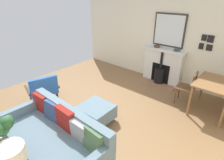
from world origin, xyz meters
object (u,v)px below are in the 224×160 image
object	(u,v)px
sofa	(55,139)
dining_table	(215,87)
fireplace	(162,67)
ottoman	(96,112)
table_lamp_far_end	(11,155)
mantel_bowl_far	(177,50)
mantel_bowl_near	(157,46)
dining_chair_near_fireplace	(189,86)
armchair_accent	(43,89)

from	to	relation	value
sofa	dining_table	bearing A→B (deg)	152.36
fireplace	dining_table	xyz separation A→B (m)	(0.71, 1.56, 0.18)
ottoman	table_lamp_far_end	world-z (taller)	table_lamp_far_end
sofa	dining_table	xyz separation A→B (m)	(-2.97, 1.56, 0.29)
fireplace	ottoman	xyz separation A→B (m)	(2.63, -0.14, -0.23)
mantel_bowl_far	mantel_bowl_near	bearing A→B (deg)	-90.00
mantel_bowl_near	dining_chair_near_fireplace	size ratio (longest dim) A/B	0.20
sofa	mantel_bowl_near	bearing A→B (deg)	-175.82
mantel_bowl_far	dining_table	xyz separation A→B (m)	(0.75, 1.23, -0.40)
mantel_bowl_far	dining_chair_near_fireplace	world-z (taller)	mantel_bowl_far
mantel_bowl_far	sofa	size ratio (longest dim) A/B	0.08
fireplace	dining_table	distance (m)	1.72
mantel_bowl_near	mantel_bowl_far	size ratio (longest dim) A/B	1.04
fireplace	dining_chair_near_fireplace	world-z (taller)	fireplace
fireplace	mantel_bowl_near	size ratio (longest dim) A/B	7.21
dining_table	dining_chair_near_fireplace	bearing A→B (deg)	-90.98
mantel_bowl_near	mantel_bowl_far	world-z (taller)	mantel_bowl_near
ottoman	dining_chair_near_fireplace	world-z (taller)	dining_chair_near_fireplace
mantel_bowl_near	dining_table	xyz separation A→B (m)	(0.75, 1.83, -0.40)
sofa	dining_chair_near_fireplace	bearing A→B (deg)	160.72
dining_table	fireplace	bearing A→B (deg)	-114.55
dining_table	ottoman	bearing A→B (deg)	-41.57
fireplace	mantel_bowl_far	distance (m)	0.67
mantel_bowl_far	armchair_accent	xyz separation A→B (m)	(3.05, -1.79, -0.57)
fireplace	sofa	distance (m)	3.68
sofa	mantel_bowl_far	bearing A→B (deg)	174.96
mantel_bowl_near	sofa	distance (m)	3.79
mantel_bowl_near	sofa	bearing A→B (deg)	4.18
mantel_bowl_far	table_lamp_far_end	size ratio (longest dim) A/B	0.35
fireplace	mantel_bowl_near	world-z (taller)	mantel_bowl_near
mantel_bowl_near	table_lamp_far_end	xyz separation A→B (m)	(4.49, 0.90, 0.06)
mantel_bowl_near	sofa	size ratio (longest dim) A/B	0.09
ottoman	dining_chair_near_fireplace	bearing A→B (deg)	148.38
ottoman	armchair_accent	size ratio (longest dim) A/B	0.81
dining_chair_near_fireplace	sofa	bearing A→B (deg)	-19.28
dining_table	table_lamp_far_end	bearing A→B (deg)	-13.87
dining_table	mantel_bowl_far	bearing A→B (deg)	-121.44
fireplace	sofa	size ratio (longest dim) A/B	0.63
ottoman	table_lamp_far_end	xyz separation A→B (m)	(1.83, 0.77, 0.87)
table_lamp_far_end	dining_table	size ratio (longest dim) A/B	0.49
mantel_bowl_near	ottoman	xyz separation A→B (m)	(2.66, 0.13, -0.82)
armchair_accent	dining_table	distance (m)	3.80
mantel_bowl_near	sofa	xyz separation A→B (m)	(3.72, 0.27, -0.69)
mantel_bowl_far	dining_chair_near_fireplace	xyz separation A→B (m)	(0.74, 0.71, -0.55)
dining_table	sofa	bearing A→B (deg)	-27.64
mantel_bowl_far	ottoman	bearing A→B (deg)	-10.00
mantel_bowl_near	mantel_bowl_far	distance (m)	0.60
mantel_bowl_far	sofa	world-z (taller)	mantel_bowl_far
fireplace	mantel_bowl_far	xyz separation A→B (m)	(-0.04, 0.33, 0.58)
table_lamp_far_end	dining_table	xyz separation A→B (m)	(-3.74, 0.92, -0.46)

